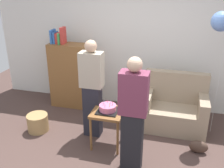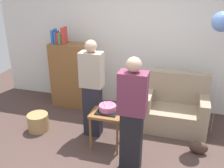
% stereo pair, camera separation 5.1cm
% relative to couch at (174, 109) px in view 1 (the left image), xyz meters
% --- Properties ---
extents(ground_plane, '(8.00, 8.00, 0.00)m').
position_rel_couch_xyz_m(ground_plane, '(-0.79, -1.31, -0.34)').
color(ground_plane, '#4C3833').
extents(wall_back, '(6.00, 0.10, 2.70)m').
position_rel_couch_xyz_m(wall_back, '(-0.79, 0.74, 1.01)').
color(wall_back, silver).
rests_on(wall_back, ground_plane).
extents(couch, '(1.10, 0.70, 0.96)m').
position_rel_couch_xyz_m(couch, '(0.00, 0.00, 0.00)').
color(couch, gray).
rests_on(couch, ground_plane).
extents(bookshelf, '(0.80, 0.36, 1.62)m').
position_rel_couch_xyz_m(bookshelf, '(-2.08, 0.31, 0.33)').
color(bookshelf, brown).
rests_on(bookshelf, ground_plane).
extents(side_table, '(0.48, 0.48, 0.60)m').
position_rel_couch_xyz_m(side_table, '(-0.97, -0.85, 0.17)').
color(side_table, brown).
rests_on(side_table, ground_plane).
extents(birthday_cake, '(0.32, 0.32, 0.17)m').
position_rel_couch_xyz_m(birthday_cake, '(-0.97, -0.85, 0.31)').
color(birthday_cake, black).
rests_on(birthday_cake, side_table).
extents(person_blowing_candles, '(0.36, 0.22, 1.63)m').
position_rel_couch_xyz_m(person_blowing_candles, '(-1.30, -0.61, 0.49)').
color(person_blowing_candles, '#23232D').
rests_on(person_blowing_candles, ground_plane).
extents(person_holding_cake, '(0.36, 0.22, 1.63)m').
position_rel_couch_xyz_m(person_holding_cake, '(-0.50, -1.30, 0.49)').
color(person_holding_cake, black).
rests_on(person_holding_cake, ground_plane).
extents(wicker_basket, '(0.36, 0.36, 0.30)m').
position_rel_couch_xyz_m(wicker_basket, '(-2.26, -0.77, -0.19)').
color(wicker_basket, '#A88451').
rests_on(wicker_basket, ground_plane).
extents(handbag, '(0.28, 0.14, 0.20)m').
position_rel_couch_xyz_m(handbag, '(0.42, -0.69, -0.24)').
color(handbag, '#473328').
rests_on(handbag, ground_plane).
extents(balloon_bunch, '(0.29, 0.32, 2.05)m').
position_rel_couch_xyz_m(balloon_bunch, '(0.54, -0.10, 1.55)').
color(balloon_bunch, silver).
rests_on(balloon_bunch, ground_plane).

